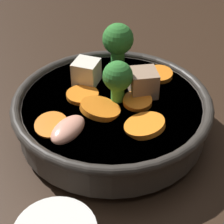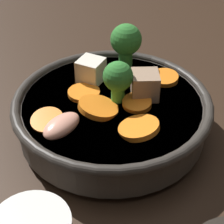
{
  "view_description": "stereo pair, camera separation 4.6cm",
  "coord_description": "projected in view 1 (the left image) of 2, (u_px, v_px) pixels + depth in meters",
  "views": [
    {
      "loc": [
        0.14,
        0.34,
        0.32
      ],
      "look_at": [
        0.0,
        0.0,
        0.03
      ],
      "focal_mm": 60.0,
      "sensor_mm": 36.0,
      "label": 1
    },
    {
      "loc": [
        0.1,
        0.35,
        0.32
      ],
      "look_at": [
        0.0,
        0.0,
        0.03
      ],
      "focal_mm": 60.0,
      "sensor_mm": 36.0,
      "label": 2
    }
  ],
  "objects": [
    {
      "name": "ground_plane",
      "position": [
        112.0,
        133.0,
        0.48
      ],
      "size": [
        3.0,
        3.0,
        0.0
      ],
      "primitive_type": "plane",
      "color": "black"
    },
    {
      "name": "stirfry_bowl",
      "position": [
        112.0,
        109.0,
        0.46
      ],
      "size": [
        0.24,
        0.24,
        0.11
      ],
      "color": "#38332D",
      "rests_on": "ground_plane"
    }
  ]
}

